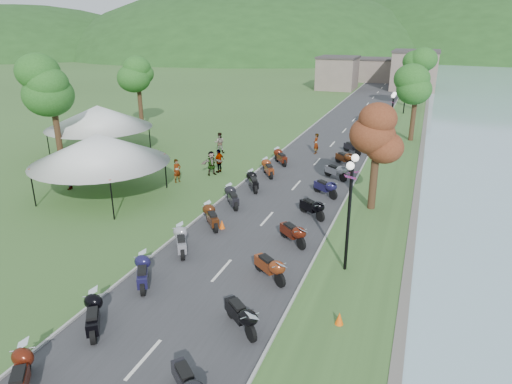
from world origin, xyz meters
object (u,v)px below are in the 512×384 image
(pedestrian_b, at_px, (220,153))
(pedestrian_c, at_px, (70,189))
(vendor_tent_main, at_px, (101,166))
(pedestrian_a, at_px, (178,182))

(pedestrian_b, height_order, pedestrian_c, pedestrian_c)
(vendor_tent_main, distance_m, pedestrian_c, 3.65)
(vendor_tent_main, distance_m, pedestrian_a, 5.36)
(pedestrian_b, bearing_deg, vendor_tent_main, 62.13)
(pedestrian_c, bearing_deg, vendor_tent_main, 73.00)
(vendor_tent_main, xyz_separation_m, pedestrian_b, (2.35, 12.01, -2.00))
(pedestrian_b, xyz_separation_m, pedestrian_c, (-5.38, -11.68, 0.00))
(vendor_tent_main, distance_m, pedestrian_b, 12.40)
(vendor_tent_main, height_order, pedestrian_c, vendor_tent_main)
(vendor_tent_main, height_order, pedestrian_a, vendor_tent_main)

